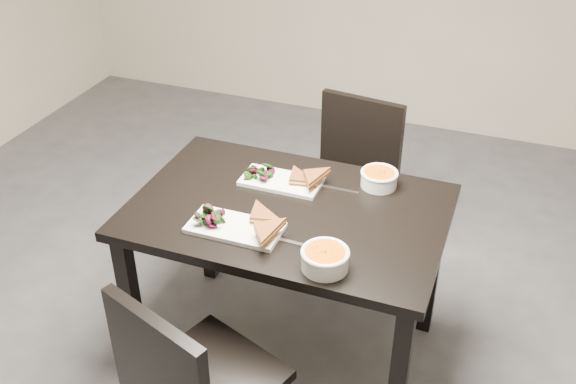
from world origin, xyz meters
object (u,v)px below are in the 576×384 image
(chair_far, at_px, (350,175))
(soup_bowl_near, at_px, (325,258))
(plate_far, at_px, (281,181))
(table, at_px, (288,228))
(chair_near, at_px, (190,382))
(plate_near, at_px, (235,228))
(soup_bowl_far, at_px, (379,178))

(chair_far, bearing_deg, soup_bowl_near, -71.56)
(soup_bowl_near, height_order, plate_far, soup_bowl_near)
(table, xyz_separation_m, chair_near, (-0.08, -0.70, -0.17))
(plate_near, xyz_separation_m, soup_bowl_near, (0.37, -0.09, 0.03))
(plate_near, xyz_separation_m, plate_far, (0.04, 0.36, -0.00))
(chair_far, height_order, plate_far, chair_far)
(plate_far, bearing_deg, table, -60.54)
(chair_near, relative_size, soup_bowl_far, 5.62)
(soup_bowl_near, bearing_deg, chair_near, -128.99)
(table, bearing_deg, plate_far, 119.46)
(chair_far, distance_m, soup_bowl_far, 0.61)
(soup_bowl_near, bearing_deg, table, 129.21)
(chair_near, distance_m, chair_far, 1.45)
(plate_near, xyz_separation_m, soup_bowl_far, (0.42, 0.48, 0.03))
(table, height_order, chair_near, chair_near)
(soup_bowl_far, bearing_deg, table, -136.33)
(table, distance_m, soup_bowl_near, 0.41)
(table, height_order, plate_near, plate_near)
(chair_near, distance_m, soup_bowl_near, 0.60)
(table, xyz_separation_m, chair_far, (0.05, 0.75, -0.17))
(chair_near, distance_m, soup_bowl_far, 1.08)
(chair_far, bearing_deg, plate_near, -92.74)
(plate_far, bearing_deg, chair_near, -89.40)
(plate_near, relative_size, soup_bowl_far, 2.27)
(soup_bowl_near, bearing_deg, soup_bowl_far, 85.61)
(plate_far, relative_size, soup_bowl_far, 2.14)
(plate_near, height_order, soup_bowl_near, soup_bowl_near)
(plate_near, bearing_deg, chair_far, 79.39)
(chair_near, relative_size, soup_bowl_near, 5.14)
(table, height_order, soup_bowl_far, soup_bowl_far)
(soup_bowl_far, bearing_deg, soup_bowl_near, -94.39)
(chair_near, bearing_deg, plate_near, 115.90)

